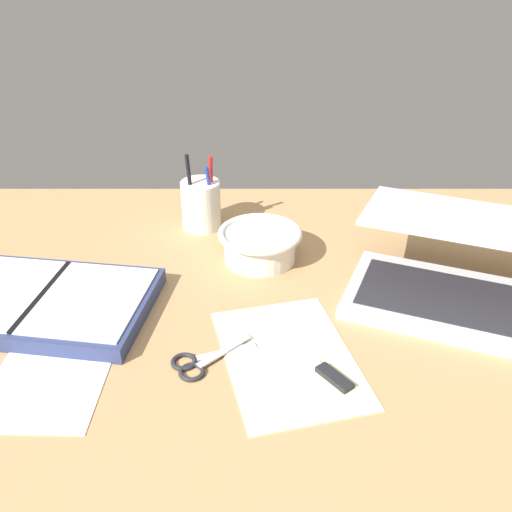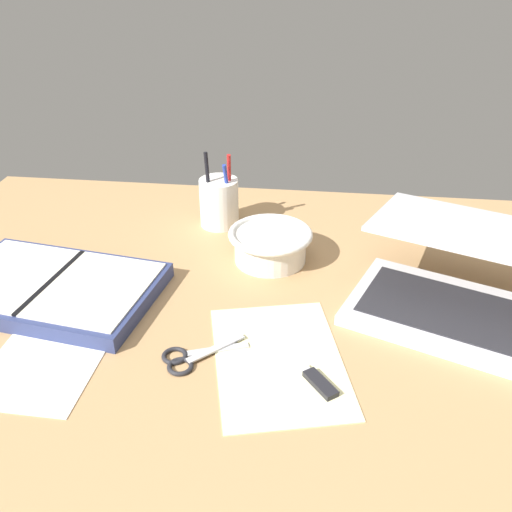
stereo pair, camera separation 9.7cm
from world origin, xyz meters
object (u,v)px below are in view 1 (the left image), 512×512
at_px(bowl, 264,243).
at_px(scissors, 202,363).
at_px(laptop, 460,273).
at_px(planner, 48,301).
at_px(pen_cup, 205,204).

relative_size(bowl, scissors, 1.25).
relative_size(laptop, bowl, 2.68).
bearing_deg(planner, laptop, 11.58).
height_order(laptop, scissors, laptop).
xyz_separation_m(laptop, pen_cup, (-0.45, 0.26, 0.00)).
relative_size(laptop, scissors, 3.36).
distance_m(pen_cup, scissors, 0.44).
relative_size(bowl, planner, 0.42).
height_order(bowl, pen_cup, pen_cup).
xyz_separation_m(laptop, scissors, (-0.42, -0.18, -0.05)).
bearing_deg(scissors, planner, 120.48).
xyz_separation_m(bowl, planner, (-0.36, -0.16, -0.02)).
distance_m(bowl, pen_cup, 0.18).
height_order(pen_cup, planner, pen_cup).
bearing_deg(pen_cup, planner, -128.51).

